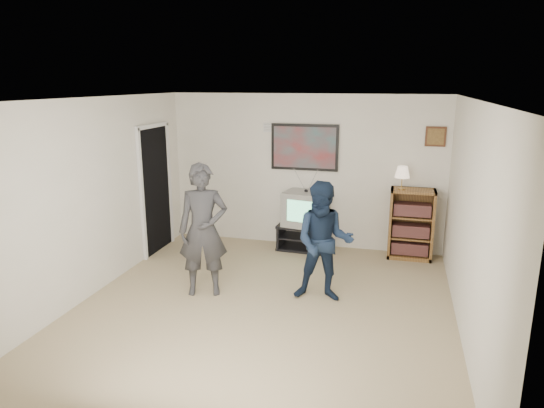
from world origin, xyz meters
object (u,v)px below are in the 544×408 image
at_px(crt_television, 306,208).
at_px(person_tall, 203,230).
at_px(media_stand, 304,237).
at_px(bookshelf, 411,224).
at_px(person_short, 324,242).

distance_m(crt_television, person_tall, 2.20).
relative_size(media_stand, bookshelf, 0.78).
height_order(crt_television, bookshelf, bookshelf).
bearing_deg(person_tall, crt_television, 45.37).
xyz_separation_m(person_tall, person_short, (1.51, 0.20, -0.09)).
xyz_separation_m(bookshelf, person_short, (-1.08, -1.83, 0.21)).
distance_m(person_tall, person_short, 1.53).
distance_m(bookshelf, person_tall, 3.31).
xyz_separation_m(media_stand, bookshelf, (1.67, 0.05, 0.34)).
bearing_deg(media_stand, bookshelf, 4.59).
distance_m(media_stand, person_tall, 2.28).
bearing_deg(bookshelf, crt_television, -178.26).
distance_m(media_stand, person_short, 1.95).
bearing_deg(bookshelf, media_stand, -178.29).
xyz_separation_m(media_stand, crt_television, (0.02, 0.00, 0.49)).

